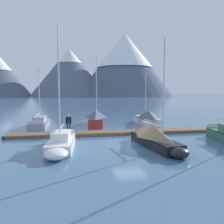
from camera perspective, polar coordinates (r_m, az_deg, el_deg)
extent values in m
plane|color=#426689|center=(18.11, 4.52, -8.03)|extent=(700.00, 700.00, 0.00)
cone|color=slate|center=(209.47, -10.89, 9.96)|extent=(70.83, 70.83, 43.10)
cone|color=white|center=(211.23, -10.96, 13.99)|extent=(23.12, 23.12, 13.40)
cone|color=#4C566B|center=(209.68, 3.23, 12.03)|extent=(89.25, 89.25, 57.60)
cone|color=white|center=(211.59, 3.25, 15.52)|extent=(51.71, 51.71, 31.78)
cube|color=brown|center=(21.84, 1.24, -5.31)|extent=(20.68, 3.07, 0.30)
cylinder|color=#38383D|center=(21.13, 1.63, -5.75)|extent=(19.76, 1.50, 0.24)
cylinder|color=#38383D|center=(22.55, 0.88, -5.05)|extent=(19.76, 1.50, 0.24)
cube|color=black|center=(22.27, -25.66, -5.63)|extent=(0.28, 1.84, 0.27)
cube|color=black|center=(25.82, 24.16, -4.13)|extent=(0.28, 1.84, 0.27)
cube|color=#93939E|center=(26.98, -18.18, -3.05)|extent=(2.22, 5.04, 0.75)
ellipsoid|color=#93939E|center=(29.63, -17.36, -2.30)|extent=(1.67, 1.54, 0.71)
cube|color=#424247|center=(26.94, -18.20, -2.35)|extent=(2.25, 4.94, 0.06)
cylinder|color=silver|center=(27.16, -18.25, 4.33)|extent=(0.10, 0.10, 6.17)
cylinder|color=silver|center=(26.07, -18.53, -0.57)|extent=(0.27, 2.45, 0.08)
cube|color=#A0A0AB|center=(27.02, -18.18, -1.66)|extent=(1.46, 2.30, 0.54)
cube|color=silver|center=(24.59, -19.09, -2.56)|extent=(1.66, 0.23, 0.36)
cube|color=white|center=(16.72, -12.91, -8.03)|extent=(2.31, 4.76, 0.71)
ellipsoid|color=white|center=(14.23, -14.18, -10.42)|extent=(1.68, 1.93, 0.67)
cube|color=slate|center=(16.65, -12.93, -6.98)|extent=(2.34, 4.67, 0.06)
cylinder|color=silver|center=(15.61, -13.54, 7.12)|extent=(0.10, 0.10, 7.99)
cylinder|color=silver|center=(16.98, -12.79, -3.65)|extent=(0.40, 2.37, 0.08)
cube|color=white|center=(16.47, -13.01, -5.92)|extent=(1.47, 2.20, 0.59)
cube|color=silver|center=(18.75, -12.14, -4.90)|extent=(1.55, 0.31, 0.36)
cube|color=#B2332D|center=(27.46, -4.05, -2.32)|extent=(2.75, 5.81, 1.08)
ellipsoid|color=#B2332D|center=(30.58, -3.84, -1.54)|extent=(1.79, 2.30, 1.02)
cube|color=#501614|center=(27.39, -4.06, -1.29)|extent=(2.77, 5.71, 0.06)
cylinder|color=silver|center=(28.34, -4.03, 6.79)|extent=(0.10, 0.10, 7.68)
cylinder|color=silver|center=(27.08, -4.09, 0.24)|extent=(0.62, 2.66, 0.08)
pyramid|color=#4C5670|center=(26.93, -4.10, -0.48)|extent=(2.77, 4.77, 0.78)
cube|color=black|center=(17.19, 10.95, -7.62)|extent=(1.88, 5.89, 0.71)
ellipsoid|color=black|center=(14.62, 16.91, -10.05)|extent=(1.33, 1.31, 0.68)
cube|color=black|center=(17.12, 10.97, -6.58)|extent=(1.91, 5.78, 0.06)
cylinder|color=silver|center=(15.77, 13.19, 5.49)|extent=(0.10, 0.10, 7.09)
cylinder|color=silver|center=(17.39, 10.21, -3.05)|extent=(0.32, 3.30, 0.08)
pyramid|color=#7A664C|center=(17.40, 10.30, -4.73)|extent=(2.05, 4.75, 0.90)
cube|color=silver|center=(28.52, 8.96, -2.25)|extent=(2.45, 5.72, 0.92)
ellipsoid|color=silver|center=(31.47, 7.35, -1.52)|extent=(1.78, 1.92, 0.87)
cube|color=slate|center=(28.47, 8.97, -1.41)|extent=(2.47, 5.62, 0.06)
cylinder|color=silver|center=(28.92, 8.68, 4.45)|extent=(0.10, 0.10, 5.72)
cylinder|color=silver|center=(27.53, 9.53, 0.10)|extent=(0.40, 3.11, 0.08)
pyramid|color=#4C5670|center=(28.02, 9.23, -0.48)|extent=(2.58, 4.64, 0.94)
cube|color=silver|center=(22.95, 24.83, -3.18)|extent=(1.28, 0.37, 0.36)
cylinder|color=#232328|center=(21.58, -11.44, -3.98)|extent=(0.14, 0.14, 0.86)
cylinder|color=#232328|center=(21.69, -10.81, -3.92)|extent=(0.14, 0.14, 0.86)
cube|color=black|center=(21.53, -11.16, -2.03)|extent=(0.44, 0.35, 0.60)
sphere|color=tan|center=(21.48, -11.18, -0.92)|extent=(0.22, 0.22, 0.22)
cylinder|color=black|center=(21.44, -11.76, -2.26)|extent=(0.09, 0.09, 0.62)
cylinder|color=black|center=(21.65, -10.56, -2.17)|extent=(0.09, 0.09, 0.62)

